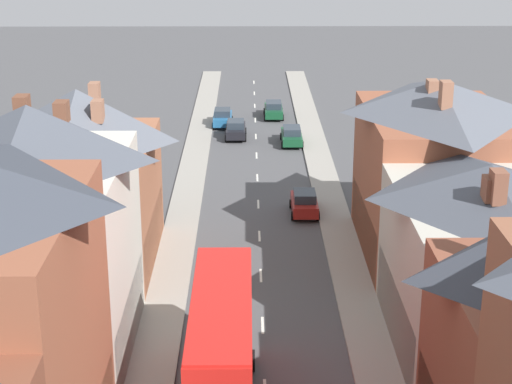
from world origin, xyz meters
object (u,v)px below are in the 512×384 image
car_parked_left_a (236,129)px  car_parked_right_a (304,203)px  double_decker_bus_lead (222,353)px  car_near_silver (292,135)px  car_parked_left_b (274,109)px  car_near_blue (223,117)px

car_parked_left_a → car_parked_right_a: size_ratio=1.06×
double_decker_bus_lead → car_near_silver: size_ratio=2.46×
car_parked_left_a → double_decker_bus_lead: bearing=-90.0°
double_decker_bus_lead → car_parked_left_b: size_ratio=2.53×
car_near_silver → car_parked_left_a: bearing=157.3°
car_near_blue → car_parked_left_a: bearing=-73.3°
car_near_blue → double_decker_bus_lead: bearing=-88.4°
double_decker_bus_lead → car_parked_right_a: 24.19m
car_parked_right_a → car_parked_left_b: (-1.30, 27.06, -0.02)m
double_decker_bus_lead → car_near_blue: double_decker_bus_lead is taller
car_near_silver → car_parked_left_b: bearing=97.8°
double_decker_bus_lead → car_near_silver: double_decker_bus_lead is taller
car_near_silver → car_parked_left_a: size_ratio=1.08×
double_decker_bus_lead → car_parked_left_a: (0.01, 43.16, -1.99)m
car_near_blue → car_near_silver: 8.89m
car_parked_right_a → car_parked_left_b: 27.09m
car_parked_right_a → car_parked_left_b: size_ratio=0.89×
double_decker_bus_lead → car_near_silver: bearing=83.2°
double_decker_bus_lead → car_parked_left_a: 43.21m
double_decker_bus_lead → car_parked_right_a: double_decker_bus_lead is taller
car_near_blue → car_parked_right_a: 24.69m
car_parked_left_b → car_near_silver: bearing=-82.2°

